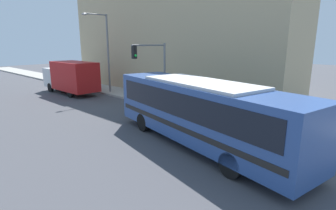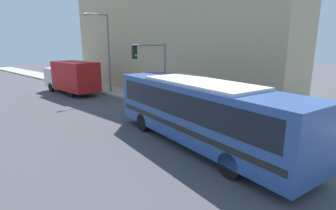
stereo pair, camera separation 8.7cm
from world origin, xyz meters
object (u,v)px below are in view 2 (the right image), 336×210
Objects in this scene: fire_hydrant at (218,109)px; pedestrian_mid_block at (207,95)px; delivery_truck at (72,76)px; city_bus at (200,109)px; traffic_light_pole at (154,63)px; pedestrian_near_corner at (126,82)px; street_lamp at (106,47)px.

pedestrian_mid_block is (1.60, 2.02, 0.48)m from fire_hydrant.
pedestrian_mid_block is (4.01, -13.25, -0.64)m from delivery_truck.
city_bus is 1.59× the size of delivery_truck.
traffic_light_pole is (1.37, -10.23, 1.73)m from delivery_truck.
pedestrian_near_corner is (6.25, 13.76, -0.77)m from city_bus.
street_lamp reaches higher than fire_hydrant.
pedestrian_mid_block is (1.69, -10.64, -3.47)m from street_lamp.
city_bus is 6.58× the size of pedestrian_near_corner.
fire_hydrant is 13.25m from street_lamp.
street_lamp is (4.68, 14.63, 2.70)m from city_bus.
fire_hydrant is at bearing -89.59° from street_lamp.
city_bus is 8.10m from traffic_light_pole.
traffic_light_pole is 7.59m from pedestrian_near_corner.
fire_hydrant is 0.11× the size of street_lamp.
traffic_light_pole is 2.71× the size of pedestrian_mid_block.
street_lamp is 3.90m from pedestrian_near_corner.
city_bus is 15.13m from pedestrian_near_corner.
fire_hydrant is 0.17× the size of traffic_light_pole.
street_lamp reaches higher than city_bus.
city_bus is 14.22× the size of fire_hydrant.
traffic_light_pole is 2.71× the size of pedestrian_near_corner.
pedestrian_mid_block is (0.12, -9.76, -0.00)m from pedestrian_near_corner.
street_lamp is 11.31m from pedestrian_mid_block.
pedestrian_mid_block is at bearing -73.14° from delivery_truck.
delivery_truck is 4.50m from street_lamp.
delivery_truck is at bearing 94.34° from city_bus.
pedestrian_near_corner is at bearing -41.80° from delivery_truck.
city_bus is 2.43× the size of traffic_light_pole.
city_bus is 17.40m from delivery_truck.
traffic_light_pole is at bearing -110.55° from pedestrian_near_corner.
street_lamp is 4.24× the size of pedestrian_mid_block.
delivery_truck is at bearing 138.20° from pedestrian_near_corner.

